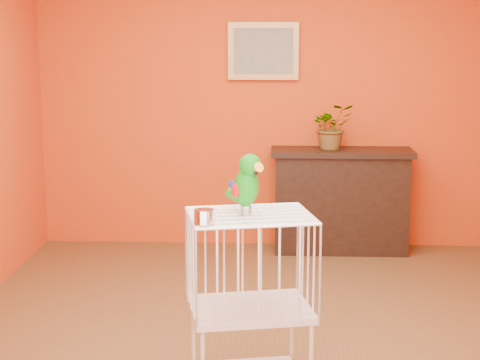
{
  "coord_description": "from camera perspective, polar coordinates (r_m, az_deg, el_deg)",
  "views": [
    {
      "loc": [
        0.12,
        -4.88,
        1.94
      ],
      "look_at": [
        -0.07,
        -0.72,
        1.15
      ],
      "focal_mm": 60.0,
      "sensor_mm": 36.0,
      "label": 1
    }
  ],
  "objects": [
    {
      "name": "ground",
      "position": [
        5.25,
        1.14,
        -10.99
      ],
      "size": [
        4.5,
        4.5,
        0.0
      ],
      "primitive_type": "plane",
      "color": "brown",
      "rests_on": "ground"
    },
    {
      "name": "room_shell",
      "position": [
        4.89,
        1.21,
        6.51
      ],
      "size": [
        4.5,
        4.5,
        4.5
      ],
      "color": "#C34612",
      "rests_on": "ground"
    },
    {
      "name": "console_cabinet",
      "position": [
        7.09,
        7.16,
        -1.46
      ],
      "size": [
        1.23,
        0.44,
        0.91
      ],
      "color": "black",
      "rests_on": "ground"
    },
    {
      "name": "potted_plant",
      "position": [
        6.95,
        6.56,
        3.4
      ],
      "size": [
        0.45,
        0.48,
        0.31
      ],
      "primitive_type": "imported",
      "rotation": [
        0.0,
        0.0,
        0.29
      ],
      "color": "#26722D",
      "rests_on": "console_cabinet"
    },
    {
      "name": "framed_picture",
      "position": [
        7.1,
        1.67,
        9.15
      ],
      "size": [
        0.62,
        0.04,
        0.5
      ],
      "color": "#B68241",
      "rests_on": "room_shell"
    },
    {
      "name": "birdcage",
      "position": [
        4.35,
        0.73,
        -8.55
      ],
      "size": [
        0.72,
        0.61,
        0.98
      ],
      "rotation": [
        0.0,
        0.0,
        0.21
      ],
      "color": "white",
      "rests_on": "ground"
    },
    {
      "name": "feed_cup",
      "position": [
        4.0,
        -2.56,
        -2.61
      ],
      "size": [
        0.1,
        0.1,
        0.07
      ],
      "primitive_type": "cylinder",
      "color": "silver",
      "rests_on": "birdcage"
    },
    {
      "name": "parrot",
      "position": [
        4.2,
        0.46,
        -0.22
      ],
      "size": [
        0.23,
        0.27,
        0.33
      ],
      "rotation": [
        0.0,
        0.0,
        0.63
      ],
      "color": "#59544C",
      "rests_on": "birdcage"
    }
  ]
}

